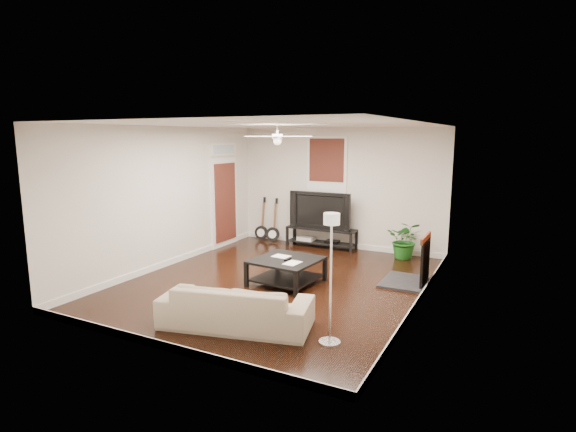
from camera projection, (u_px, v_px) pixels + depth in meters
The scene contains 14 objects.
room at pixel (278, 206), 8.00m from camera, with size 5.01×6.01×2.81m.
brick_accent at pixel (434, 208), 7.76m from camera, with size 0.02×2.20×2.80m, color #9E5733.
fireplace at pixel (414, 259), 8.05m from camera, with size 0.80×1.10×0.92m, color black.
window_back at pixel (327, 164), 10.64m from camera, with size 1.00×0.06×1.30m, color #3E1811.
door_left at pixel (225, 194), 10.79m from camera, with size 0.08×1.00×2.50m, color white.
tv_stand at pixel (321, 237), 10.78m from camera, with size 1.67×0.45×0.47m, color black.
tv at pixel (322, 210), 10.69m from camera, with size 1.50×0.20×0.86m, color black.
coffee_table at pixel (286, 271), 8.11m from camera, with size 1.08×1.08×0.45m, color black.
sofa at pixel (236, 306), 6.26m from camera, with size 2.07×0.81×0.61m, color tan.
floor_lamp at pixel (331, 280), 5.65m from camera, with size 0.28×0.28×1.69m, color silver, non-canonical shape.
potted_plant at pixel (405, 240), 9.74m from camera, with size 0.75×0.65×0.83m, color #1A5C1A.
guitar_left at pixel (261, 219), 11.44m from camera, with size 0.34×0.24×1.10m, color black, non-canonical shape.
guitar_right at pixel (273, 220), 11.25m from camera, with size 0.34×0.24×1.10m, color black, non-canonical shape.
ceiling_fan at pixel (277, 136), 7.79m from camera, with size 1.24×1.24×0.32m, color white, non-canonical shape.
Camera 1 is at (3.77, -6.95, 2.60)m, focal length 28.39 mm.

